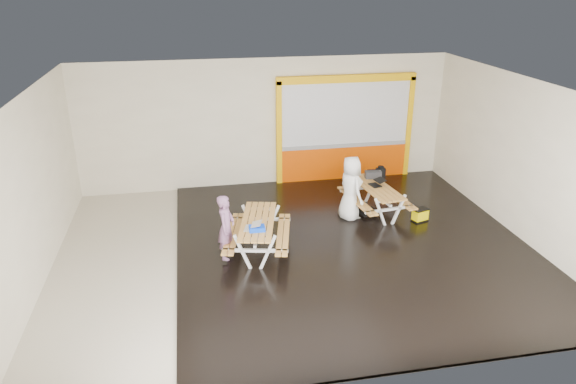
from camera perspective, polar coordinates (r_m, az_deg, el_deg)
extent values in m
cube|color=beige|center=(11.39, 0.86, -6.38)|extent=(10.00, 8.00, 0.01)
cube|color=white|center=(10.17, 0.98, 11.21)|extent=(10.00, 8.00, 0.01)
cube|color=beige|center=(14.41, -2.35, 7.40)|extent=(10.00, 0.01, 3.50)
cube|color=beige|center=(7.16, 7.52, -9.20)|extent=(10.00, 0.01, 3.50)
cube|color=beige|center=(10.86, -25.90, -0.03)|extent=(0.01, 8.00, 3.50)
cube|color=beige|center=(12.61, 23.82, 3.26)|extent=(0.01, 8.00, 3.50)
cube|color=black|center=(11.66, 6.92, -5.65)|extent=(7.50, 7.98, 0.05)
cube|color=#DD4700|center=(15.18, 6.02, 3.14)|extent=(3.60, 0.12, 1.00)
cube|color=gray|center=(15.01, 6.10, 5.05)|extent=(3.60, 0.14, 0.10)
cube|color=silver|center=(14.78, 6.23, 8.43)|extent=(3.60, 0.08, 1.72)
cube|color=#F7B305|center=(14.46, -0.98, 6.24)|extent=(0.14, 0.16, 2.90)
cube|color=#F7B305|center=(15.52, 12.85, 6.81)|extent=(0.14, 0.16, 2.90)
cube|color=#F7B305|center=(14.56, 6.41, 12.08)|extent=(3.88, 0.16, 0.20)
cube|color=#B17D3B|center=(11.01, -4.68, -3.13)|extent=(0.53, 1.88, 0.04)
cube|color=#B17D3B|center=(11.00, -3.98, -3.14)|extent=(0.53, 1.88, 0.04)
cube|color=#B17D3B|center=(10.99, -3.27, -3.16)|extent=(0.53, 1.88, 0.04)
cube|color=#B17D3B|center=(10.98, -2.57, -3.17)|extent=(0.53, 1.88, 0.04)
cube|color=#B17D3B|center=(10.97, -1.86, -3.18)|extent=(0.53, 1.88, 0.04)
cube|color=white|center=(10.52, -4.92, -6.50)|extent=(0.36, 0.13, 0.76)
cube|color=white|center=(10.48, -2.21, -6.55)|extent=(0.36, 0.13, 0.76)
cube|color=white|center=(10.48, -3.57, -6.32)|extent=(1.29, 0.34, 0.06)
cube|color=white|center=(10.36, -3.60, -5.12)|extent=(0.64, 0.20, 0.06)
cube|color=white|center=(11.80, -4.14, -3.10)|extent=(0.36, 0.13, 0.76)
cube|color=white|center=(11.77, -1.74, -3.14)|extent=(0.36, 0.13, 0.76)
cube|color=white|center=(11.76, -2.95, -2.93)|extent=(1.29, 0.34, 0.06)
cube|color=white|center=(11.66, -2.97, -1.83)|extent=(0.64, 0.20, 0.06)
cube|color=white|center=(11.07, -3.25, -4.04)|extent=(0.40, 1.54, 0.06)
cube|color=#B17D3B|center=(11.18, -6.26, -4.42)|extent=(0.53, 1.88, 0.04)
cube|color=#B17D3B|center=(11.16, -5.60, -4.44)|extent=(0.53, 1.88, 0.04)
cube|color=#B17D3B|center=(11.08, -0.87, -4.52)|extent=(0.53, 1.88, 0.04)
cube|color=#B17D3B|center=(11.08, -0.20, -4.53)|extent=(0.53, 1.88, 0.04)
cube|color=#B17D3B|center=(12.82, 8.49, 0.37)|extent=(0.36, 1.84, 0.04)
cube|color=#B17D3B|center=(12.87, 9.01, 0.44)|extent=(0.36, 1.84, 0.04)
cube|color=#B17D3B|center=(12.93, 9.52, 0.51)|extent=(0.36, 1.84, 0.04)
cube|color=#B17D3B|center=(12.99, 10.03, 0.58)|extent=(0.36, 1.84, 0.04)
cube|color=#B17D3B|center=(13.05, 10.54, 0.64)|extent=(0.36, 1.84, 0.04)
cube|color=white|center=(12.39, 9.92, -2.17)|extent=(0.35, 0.10, 0.74)
cube|color=white|center=(12.61, 11.85, -1.87)|extent=(0.35, 0.10, 0.74)
cube|color=white|center=(12.48, 10.91, -1.85)|extent=(1.26, 0.22, 0.06)
cube|color=white|center=(12.39, 10.99, -0.84)|extent=(0.62, 0.14, 0.06)
cube|color=white|center=(13.53, 7.18, 0.16)|extent=(0.35, 0.10, 0.74)
cube|color=white|center=(13.73, 8.99, 0.40)|extent=(0.35, 0.10, 0.74)
cube|color=white|center=(13.61, 8.10, 0.44)|extent=(1.26, 0.22, 0.06)
cube|color=white|center=(13.53, 8.15, 1.38)|extent=(0.62, 0.14, 0.06)
cube|color=white|center=(13.00, 9.47, -0.25)|extent=(0.25, 1.50, 0.06)
cube|color=#B17D3B|center=(12.79, 7.18, -0.94)|extent=(0.35, 1.84, 0.04)
cube|color=#B17D3B|center=(12.85, 7.69, -0.87)|extent=(0.35, 1.84, 0.04)
cube|color=#B17D3B|center=(13.24, 11.15, -0.38)|extent=(0.35, 1.84, 0.04)
cube|color=#B17D3B|center=(13.30, 11.62, -0.31)|extent=(0.35, 1.84, 0.04)
imported|color=#7D5277|center=(10.67, -6.69, -3.78)|extent=(0.49, 0.58, 1.36)
imported|color=white|center=(12.61, 6.79, 0.36)|extent=(0.69, 0.88, 1.59)
cube|color=silver|center=(10.63, -4.12, -3.93)|extent=(0.29, 0.35, 0.02)
cube|color=silver|center=(10.57, -3.43, -3.45)|extent=(0.28, 0.35, 0.06)
cube|color=silver|center=(10.57, -3.46, -3.45)|extent=(0.24, 0.31, 0.05)
cube|color=black|center=(12.98, 9.36, 0.73)|extent=(0.29, 0.36, 0.02)
cube|color=black|center=(13.01, 9.91, 1.27)|extent=(0.27, 0.35, 0.06)
cube|color=silver|center=(13.01, 9.89, 1.27)|extent=(0.23, 0.31, 0.05)
cube|color=#093AD0|center=(10.54, -3.38, -3.94)|extent=(0.32, 0.23, 0.09)
cube|color=black|center=(13.43, 9.16, 1.87)|extent=(0.42, 0.25, 0.18)
cylinder|color=black|center=(13.38, 9.20, 2.39)|extent=(0.30, 0.06, 0.02)
cube|color=black|center=(13.97, 9.95, 1.87)|extent=(0.25, 0.18, 0.34)
cylinder|color=black|center=(13.91, 10.00, 2.59)|extent=(0.17, 0.17, 0.08)
cube|color=black|center=(13.06, 8.63, -2.09)|extent=(0.41, 0.34, 0.13)
cube|color=black|center=(12.98, 14.02, -2.95)|extent=(0.42, 0.34, 0.04)
cube|color=#DFC700|center=(12.92, 14.07, -2.40)|extent=(0.40, 0.31, 0.27)
cube|color=black|center=(12.86, 14.13, -1.82)|extent=(0.42, 0.34, 0.03)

